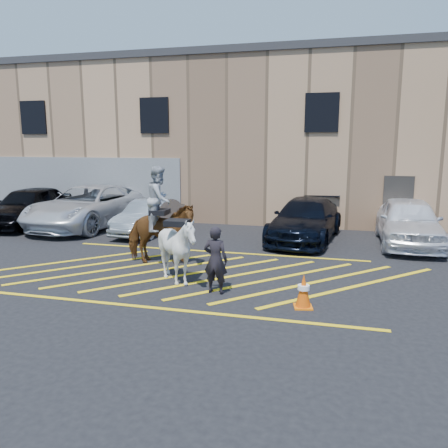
% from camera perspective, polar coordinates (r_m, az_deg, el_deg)
% --- Properties ---
extents(ground, '(90.00, 90.00, 0.00)m').
position_cam_1_polar(ground, '(11.96, -4.00, -6.13)').
color(ground, black).
rests_on(ground, ground).
extents(car_black_suv, '(2.28, 4.97, 1.65)m').
position_cam_1_polar(car_black_suv, '(20.11, -24.07, 2.15)').
color(car_black_suv, black).
rests_on(car_black_suv, ground).
extents(car_white_pickup, '(3.39, 6.41, 1.72)m').
position_cam_1_polar(car_white_pickup, '(18.89, -17.13, 2.22)').
color(car_white_pickup, silver).
rests_on(car_white_pickup, ground).
extents(car_silver_sedan, '(1.58, 3.98, 1.29)m').
position_cam_1_polar(car_silver_sedan, '(17.04, -9.74, 0.95)').
color(car_silver_sedan, gray).
rests_on(car_silver_sedan, ground).
extents(car_blue_suv, '(2.72, 5.28, 1.47)m').
position_cam_1_polar(car_blue_suv, '(15.88, 10.63, 0.56)').
color(car_blue_suv, black).
rests_on(car_blue_suv, ground).
extents(car_white_suv, '(1.99, 4.78, 1.62)m').
position_cam_1_polar(car_white_suv, '(16.07, 22.94, 0.31)').
color(car_white_suv, white).
rests_on(car_white_suv, ground).
extents(handler, '(0.61, 0.43, 1.57)m').
position_cam_1_polar(handler, '(10.02, -1.11, -4.71)').
color(handler, black).
rests_on(handler, ground).
extents(warehouse, '(32.42, 10.20, 7.30)m').
position_cam_1_polar(warehouse, '(23.15, 5.37, 10.99)').
color(warehouse, tan).
rests_on(warehouse, ground).
extents(hatching_zone, '(12.60, 5.12, 0.01)m').
position_cam_1_polar(hatching_zone, '(11.68, -4.47, -6.51)').
color(hatching_zone, yellow).
rests_on(hatching_zone, ground).
extents(mounted_bay, '(2.17, 1.08, 2.80)m').
position_cam_1_polar(mounted_bay, '(12.45, -8.34, -0.20)').
color(mounted_bay, brown).
rests_on(mounted_bay, ground).
extents(saddled_white, '(1.42, 1.59, 1.71)m').
position_cam_1_polar(saddled_white, '(10.76, -6.08, -3.30)').
color(saddled_white, silver).
rests_on(saddled_white, ground).
extents(traffic_cone, '(0.45, 0.45, 0.73)m').
position_cam_1_polar(traffic_cone, '(9.41, 10.34, -8.58)').
color(traffic_cone, orange).
rests_on(traffic_cone, ground).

